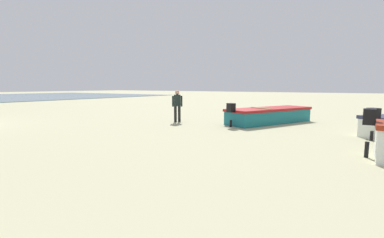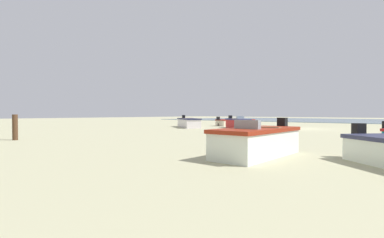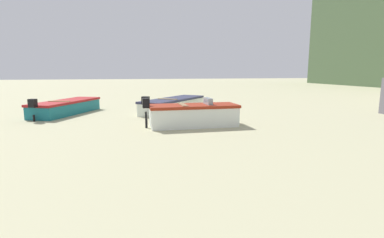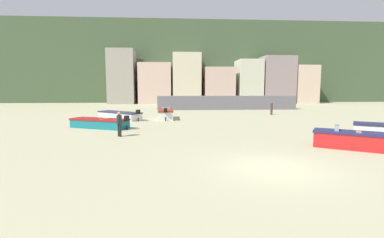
{
  "view_description": "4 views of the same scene",
  "coord_description": "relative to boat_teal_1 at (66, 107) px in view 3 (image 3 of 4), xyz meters",
  "views": [
    {
      "loc": [
        3.29,
        15.6,
        1.82
      ],
      "look_at": [
        -5.04,
        10.07,
        0.58
      ],
      "focal_mm": 24.73,
      "sensor_mm": 36.0,
      "label": 1
    },
    {
      "loc": [
        -9.15,
        25.91,
        1.42
      ],
      "look_at": [
        -0.01,
        15.65,
        1.14
      ],
      "focal_mm": 25.64,
      "sensor_mm": 36.0,
      "label": 2
    },
    {
      "loc": [
        7.41,
        15.01,
        2.38
      ],
      "look_at": [
        0.29,
        16.55,
        1.17
      ],
      "focal_mm": 27.19,
      "sensor_mm": 36.0,
      "label": 3
    },
    {
      "loc": [
        -3.91,
        -10.17,
        3.12
      ],
      "look_at": [
        -2.53,
        10.73,
        0.76
      ],
      "focal_mm": 25.54,
      "sensor_mm": 36.0,
      "label": 4
    }
  ],
  "objects": [
    {
      "name": "boat_white_3",
      "position": [
        5.02,
        6.13,
        0.1
      ],
      "size": [
        1.52,
        4.08,
        1.26
      ],
      "rotation": [
        0.0,
        0.0,
        0.01
      ],
      "color": "white",
      "rests_on": "ground"
    },
    {
      "name": "boat_teal_1",
      "position": [
        0.0,
        0.0,
        0.0
      ],
      "size": [
        4.95,
        3.3,
        1.07
      ],
      "rotation": [
        0.0,
        0.0,
        1.15
      ],
      "color": "#166E7B",
      "rests_on": "ground"
    },
    {
      "name": "boat_white_5",
      "position": [
        0.37,
        5.97,
        0.02
      ],
      "size": [
        4.93,
        4.45,
        1.11
      ],
      "rotation": [
        0.0,
        0.0,
        0.88
      ],
      "color": "white",
      "rests_on": "ground"
    }
  ]
}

